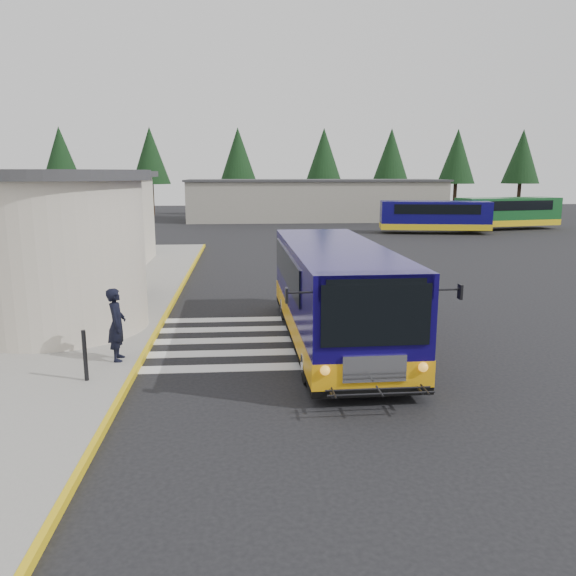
{
  "coord_description": "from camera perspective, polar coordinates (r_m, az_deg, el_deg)",
  "views": [
    {
      "loc": [
        -1.29,
        -16.8,
        4.86
      ],
      "look_at": [
        -0.05,
        -0.5,
        1.5
      ],
      "focal_mm": 35.0,
      "sensor_mm": 36.0,
      "label": 1
    }
  ],
  "objects": [
    {
      "name": "tree_line",
      "position": [
        67.26,
        2.18,
        13.24
      ],
      "size": [
        58.4,
        4.4,
        10.0
      ],
      "color": "black",
      "rests_on": "ground"
    },
    {
      "name": "station_building",
      "position": [
        25.66,
        -26.3,
        5.29
      ],
      "size": [
        12.7,
        18.7,
        4.8
      ],
      "color": "beige",
      "rests_on": "ground"
    },
    {
      "name": "ground",
      "position": [
        17.54,
        0.04,
        -4.47
      ],
      "size": [
        140.0,
        140.0,
        0.0
      ],
      "primitive_type": "plane",
      "color": "black",
      "rests_on": "ground"
    },
    {
      "name": "curb_strip",
      "position": [
        21.52,
        -11.61,
        -1.46
      ],
      "size": [
        0.12,
        34.0,
        0.16
      ],
      "primitive_type": "cube",
      "color": "gold",
      "rests_on": "ground"
    },
    {
      "name": "crosswalk",
      "position": [
        16.74,
        -1.46,
        -5.24
      ],
      "size": [
        8.0,
        5.35,
        0.01
      ],
      "color": "silver",
      "rests_on": "ground"
    },
    {
      "name": "pedestrian_b",
      "position": [
        17.82,
        -25.11,
        -2.05
      ],
      "size": [
        1.01,
        1.03,
        1.68
      ],
      "primitive_type": "imported",
      "rotation": [
        0.0,
        0.0,
        -0.89
      ],
      "color": "black",
      "rests_on": "sidewalk"
    },
    {
      "name": "pedestrian_a",
      "position": [
        14.91,
        -17.0,
        -3.56
      ],
      "size": [
        0.51,
        0.72,
        1.87
      ],
      "primitive_type": "imported",
      "rotation": [
        0.0,
        0.0,
        1.66
      ],
      "color": "black",
      "rests_on": "sidewalk"
    },
    {
      "name": "bollard",
      "position": [
        13.77,
        -19.92,
        -6.46
      ],
      "size": [
        0.1,
        0.1,
        1.2
      ],
      "primitive_type": "cylinder",
      "color": "black",
      "rests_on": "sidewalk"
    },
    {
      "name": "far_bus_b",
      "position": [
        52.97,
        21.43,
        7.23
      ],
      "size": [
        9.52,
        4.41,
        2.37
      ],
      "rotation": [
        0.0,
        0.0,
        1.78
      ],
      "color": "#154F21",
      "rests_on": "ground"
    },
    {
      "name": "far_bus_a",
      "position": [
        47.62,
        14.66,
        7.15
      ],
      "size": [
        9.0,
        3.84,
        2.25
      ],
      "rotation": [
        0.0,
        0.0,
        1.41
      ],
      "color": "#0B0651",
      "rests_on": "ground"
    },
    {
      "name": "transit_bus",
      "position": [
        16.12,
        4.77,
        -0.95
      ],
      "size": [
        3.69,
        10.18,
        2.85
      ],
      "rotation": [
        0.0,
        0.0,
        0.02
      ],
      "color": "#0F064F",
      "rests_on": "ground"
    },
    {
      "name": "depot_building",
      "position": [
        59.31,
        2.75,
        8.94
      ],
      "size": [
        26.4,
        8.4,
        4.2
      ],
      "color": "gray",
      "rests_on": "ground"
    },
    {
      "name": "sidewalk",
      "position": [
        22.69,
        -24.11,
        -1.59
      ],
      "size": [
        10.0,
        34.0,
        0.15
      ],
      "primitive_type": "cube",
      "color": "gray",
      "rests_on": "ground"
    }
  ]
}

